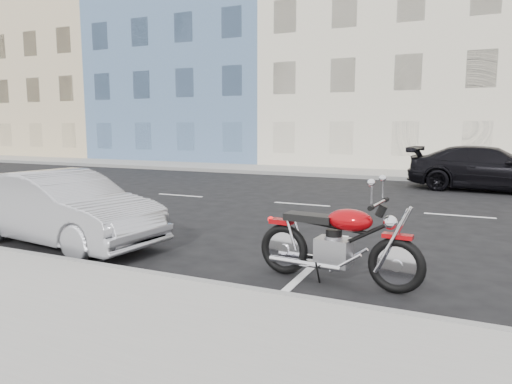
{
  "coord_description": "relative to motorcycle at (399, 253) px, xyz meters",
  "views": [
    {
      "loc": [
        2.01,
        -11.87,
        2.11
      ],
      "look_at": [
        -1.82,
        -3.45,
        0.8
      ],
      "focal_mm": 32.0,
      "sensor_mm": 36.0,
      "label": 1
    }
  ],
  "objects": [
    {
      "name": "car_far",
      "position": [
        1.47,
        11.2,
        0.21
      ],
      "size": [
        5.31,
        2.54,
        1.49
      ],
      "primitive_type": "imported",
      "rotation": [
        0.0,
        0.0,
        1.48
      ],
      "color": "black",
      "rests_on": "ground"
    },
    {
      "name": "sidewalk_far",
      "position": [
        -6.34,
        14.72,
        -0.46
      ],
      "size": [
        80.0,
        3.4,
        0.15
      ],
      "primitive_type": "cube",
      "color": "gray",
      "rests_on": "ground"
    },
    {
      "name": "ground",
      "position": [
        -1.34,
        6.02,
        -0.53
      ],
      "size": [
        120.0,
        120.0,
        0.0
      ],
      "primitive_type": "plane",
      "color": "black",
      "rests_on": "ground"
    },
    {
      "name": "motorcycle",
      "position": [
        0.0,
        0.0,
        0.0
      ],
      "size": [
        2.33,
        0.77,
        1.17
      ],
      "rotation": [
        0.0,
        0.0,
        -0.09
      ],
      "color": "black",
      "rests_on": "ground"
    },
    {
      "name": "sedan_silver",
      "position": [
        -5.88,
        0.09,
        0.13
      ],
      "size": [
        4.17,
        1.87,
        1.33
      ],
      "primitive_type": "imported",
      "rotation": [
        0.0,
        0.0,
        1.45
      ],
      "color": "#98999F",
      "rests_on": "ground"
    },
    {
      "name": "bldg_blue",
      "position": [
        -15.34,
        22.32,
        5.97
      ],
      "size": [
        12.0,
        12.0,
        13.0
      ],
      "primitive_type": "cube",
      "color": "#4B678D",
      "rests_on": "ground"
    },
    {
      "name": "bldg_cream",
      "position": [
        -3.34,
        22.32,
        5.22
      ],
      "size": [
        12.0,
        12.0,
        11.5
      ],
      "primitive_type": "cube",
      "color": "beige",
      "rests_on": "ground"
    },
    {
      "name": "curb_far",
      "position": [
        -6.34,
        13.02,
        -0.45
      ],
      "size": [
        80.0,
        0.12,
        0.16
      ],
      "primitive_type": "cube",
      "color": "gray",
      "rests_on": "ground"
    },
    {
      "name": "bldg_far_west",
      "position": [
        -27.34,
        22.32,
        5.47
      ],
      "size": [
        12.0,
        12.0,
        12.0
      ],
      "primitive_type": "cube",
      "color": "#C8B389",
      "rests_on": "ground"
    }
  ]
}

